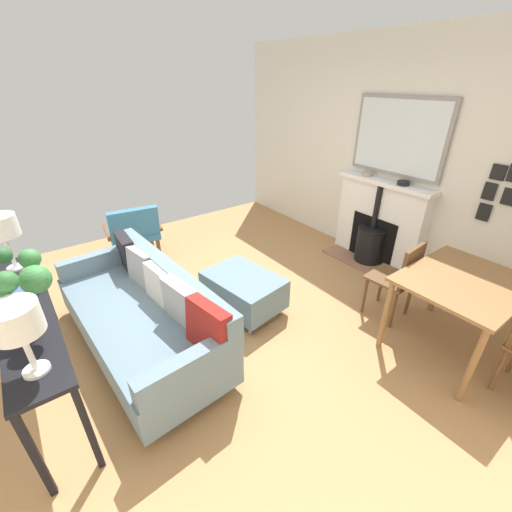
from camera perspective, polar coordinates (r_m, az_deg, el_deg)
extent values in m
cube|color=#A87A4C|center=(3.57, -6.64, -10.48)|extent=(5.05, 5.42, 0.01)
cube|color=silver|center=(4.64, 21.42, 15.75)|extent=(0.12, 5.42, 2.71)
cube|color=#93664C|center=(4.67, 17.51, -1.22)|extent=(0.31, 1.13, 0.03)
cube|color=white|center=(4.65, 20.32, 5.19)|extent=(0.19, 1.19, 1.05)
cube|color=black|center=(4.67, 19.39, 2.80)|extent=(0.06, 0.65, 0.60)
cylinder|color=black|center=(4.67, 18.96, 1.85)|extent=(0.36, 0.36, 0.45)
cylinder|color=black|center=(4.57, 19.42, 4.49)|extent=(0.38, 0.38, 0.02)
cylinder|color=black|center=(4.47, 20.00, 7.83)|extent=(0.07, 0.07, 0.55)
cube|color=white|center=(4.46, 21.32, 11.63)|extent=(0.24, 1.27, 0.05)
cube|color=gray|center=(4.43, 23.28, 18.25)|extent=(0.04, 1.18, 0.88)
cube|color=silver|center=(4.42, 23.14, 18.24)|extent=(0.01, 1.10, 0.80)
cylinder|color=#9E9384|center=(4.60, 18.50, 13.19)|extent=(0.13, 0.13, 0.05)
torus|color=#9E9384|center=(4.59, 18.54, 13.41)|extent=(0.13, 0.13, 0.01)
cylinder|color=black|center=(4.33, 23.93, 11.35)|extent=(0.14, 0.14, 0.05)
torus|color=black|center=(4.33, 23.98, 11.59)|extent=(0.14, 0.14, 0.01)
cylinder|color=#B2B2B7|center=(3.99, -28.13, -8.44)|extent=(0.04, 0.04, 0.10)
cylinder|color=#B2B2B7|center=(2.73, -18.00, -26.26)|extent=(0.04, 0.04, 0.10)
cylinder|color=#B2B2B7|center=(4.11, -19.40, -5.37)|extent=(0.04, 0.04, 0.10)
cylinder|color=#B2B2B7|center=(2.90, -5.37, -20.34)|extent=(0.04, 0.04, 0.10)
cube|color=slate|center=(3.24, -19.44, -11.00)|extent=(0.95, 2.07, 0.31)
cube|color=slate|center=(3.15, -14.54, -4.08)|extent=(0.27, 2.02, 0.34)
cube|color=slate|center=(3.89, -25.39, -0.79)|extent=(0.79, 0.17, 0.19)
cube|color=slate|center=(2.40, -11.28, -18.01)|extent=(0.79, 0.17, 0.19)
cube|color=black|center=(3.76, -21.29, 0.48)|extent=(0.14, 0.39, 0.39)
cube|color=#99999E|center=(3.46, -19.08, -1.89)|extent=(0.20, 0.38, 0.37)
cube|color=beige|center=(3.14, -16.27, -4.76)|extent=(0.17, 0.36, 0.35)
cube|color=#99999E|center=(2.81, -12.64, -8.08)|extent=(0.18, 0.41, 0.40)
cube|color=maroon|center=(2.53, -8.23, -12.20)|extent=(0.21, 0.42, 0.41)
cylinder|color=#B2B2B7|center=(3.73, -8.02, -7.68)|extent=(0.04, 0.04, 0.09)
cylinder|color=#B2B2B7|center=(3.34, -1.07, -12.36)|extent=(0.04, 0.04, 0.09)
cylinder|color=#B2B2B7|center=(3.95, -2.90, -5.05)|extent=(0.04, 0.04, 0.09)
cylinder|color=#B2B2B7|center=(3.59, 4.12, -9.04)|extent=(0.04, 0.04, 0.09)
cube|color=slate|center=(3.52, -2.13, -5.72)|extent=(0.67, 0.88, 0.32)
cube|color=brown|center=(5.10, -17.60, 3.28)|extent=(0.05, 0.05, 0.34)
cube|color=brown|center=(5.04, -23.20, 1.98)|extent=(0.05, 0.05, 0.34)
cube|color=brown|center=(4.67, -16.28, 1.14)|extent=(0.05, 0.05, 0.34)
cube|color=brown|center=(4.61, -22.38, -0.30)|extent=(0.05, 0.05, 0.34)
cube|color=teal|center=(4.77, -20.25, 3.64)|extent=(0.67, 0.63, 0.08)
cube|color=teal|center=(4.45, -20.15, 5.23)|extent=(0.61, 0.21, 0.40)
cube|color=brown|center=(4.78, -16.69, 5.46)|extent=(0.11, 0.53, 0.04)
cube|color=brown|center=(4.71, -24.21, 3.76)|extent=(0.11, 0.53, 0.04)
cube|color=black|center=(3.90, -32.42, -4.99)|extent=(0.04, 0.04, 0.73)
cube|color=black|center=(2.45, -26.73, -25.01)|extent=(0.04, 0.04, 0.73)
cube|color=black|center=(3.91, -36.32, -6.11)|extent=(0.04, 0.04, 0.73)
cube|color=black|center=(2.48, -33.56, -26.76)|extent=(0.04, 0.04, 0.73)
cube|color=black|center=(2.92, -34.78, -7.71)|extent=(0.34, 1.88, 0.03)
cylinder|color=white|center=(3.54, -35.84, -1.61)|extent=(0.14, 0.14, 0.02)
cylinder|color=white|center=(3.48, -36.54, 0.59)|extent=(0.03, 0.03, 0.29)
cylinder|color=white|center=(3.40, -37.66, 4.06)|extent=(0.26, 0.26, 0.18)
cylinder|color=white|center=(2.33, -33.45, -15.98)|extent=(0.14, 0.14, 0.02)
cylinder|color=white|center=(2.24, -34.42, -13.33)|extent=(0.03, 0.03, 0.26)
cylinder|color=silver|center=(2.12, -36.01, -8.86)|extent=(0.25, 0.25, 0.17)
cylinder|color=#4C4C51|center=(2.58, -35.12, -9.54)|extent=(0.18, 0.18, 0.19)
cylinder|color=brown|center=(2.48, -36.44, -5.66)|extent=(0.02, 0.02, 0.23)
sphere|color=#2D6633|center=(2.22, -37.03, -3.63)|extent=(0.12, 0.12, 0.12)
sphere|color=#387A3D|center=(2.39, -33.57, -3.37)|extent=(0.18, 0.18, 0.18)
sphere|color=#387A3D|center=(2.51, -34.28, -0.39)|extent=(0.13, 0.13, 0.13)
sphere|color=#26562D|center=(2.49, -37.36, 0.01)|extent=(0.10, 0.10, 0.10)
cube|color=#B23833|center=(3.14, -35.39, -4.92)|extent=(0.24, 0.20, 0.02)
cube|color=#38517F|center=(3.13, -35.30, -4.57)|extent=(0.28, 0.19, 0.02)
cylinder|color=olive|center=(3.91, 28.82, -3.93)|extent=(0.05, 0.05, 0.72)
cylinder|color=olive|center=(3.21, 21.30, -9.43)|extent=(0.05, 0.05, 0.72)
cylinder|color=olive|center=(3.01, 33.08, -15.53)|extent=(0.05, 0.05, 0.72)
cube|color=olive|center=(3.25, 32.24, -3.66)|extent=(1.01, 0.83, 0.03)
cylinder|color=brown|center=(3.90, 20.63, -4.56)|extent=(0.03, 0.03, 0.44)
cylinder|color=brown|center=(3.66, 18.11, -6.44)|extent=(0.03, 0.03, 0.44)
cylinder|color=brown|center=(3.80, 24.76, -6.42)|extent=(0.03, 0.03, 0.44)
cylinder|color=brown|center=(3.55, 22.45, -8.50)|extent=(0.03, 0.03, 0.44)
cube|color=brown|center=(3.61, 22.12, -3.48)|extent=(0.43, 0.43, 0.02)
cube|color=brown|center=(3.45, 25.18, -1.55)|extent=(0.36, 0.07, 0.40)
cylinder|color=brown|center=(3.31, 36.20, -15.46)|extent=(0.03, 0.03, 0.44)
cube|color=black|center=(4.02, 36.14, 11.51)|extent=(0.02, 0.12, 0.15)
cube|color=black|center=(4.07, 35.11, 9.04)|extent=(0.02, 0.11, 0.17)
cube|color=black|center=(4.02, 37.54, 7.97)|extent=(0.02, 0.15, 0.16)
cube|color=black|center=(4.13, 34.45, 6.22)|extent=(0.02, 0.12, 0.17)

